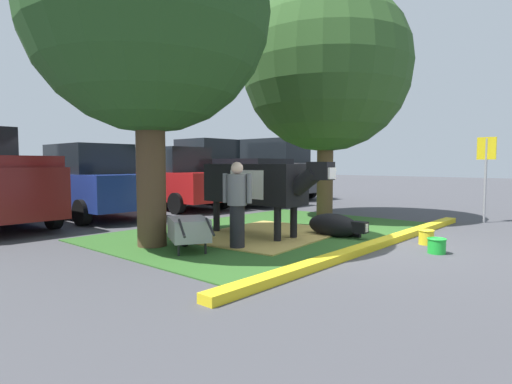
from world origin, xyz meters
The scene contains 17 objects.
ground_plane centered at (0.00, 0.00, 0.00)m, with size 80.00×80.00×0.00m, color #424247.
grass_island centered at (0.03, 2.16, 0.01)m, with size 7.15×4.79×0.02m, color #2D5B23.
curb_yellow centered at (0.03, -0.39, 0.06)m, with size 8.35×0.24×0.12m, color yellow.
hay_bedding centered at (-0.45, 1.85, 0.03)m, with size 3.20×2.40×0.04m, color tan.
shade_tree_left centered at (-2.68, 2.68, 4.16)m, with size 4.28×4.28×6.32m.
shade_tree_right centered at (2.73, 2.45, 4.05)m, with size 4.49×4.49×6.31m.
cow_holstein centered at (-0.65, 1.94, 1.08)m, with size 0.77×3.14×1.53m.
calf_lying centered at (0.36, 0.73, 0.24)m, with size 0.50×1.31×0.48m.
person_handler centered at (-1.85, 1.35, 0.81)m, with size 0.34×0.49×1.53m.
wheelbarrow centered at (-2.53, 1.84, 0.39)m, with size 1.14×1.53×0.63m.
parking_sign centered at (4.69, -1.04, 1.52)m, with size 0.06×0.44×2.16m.
bucket_green centered at (0.15, -1.36, 0.13)m, with size 0.31×0.31×0.26m.
bucket_yellow centered at (0.81, -0.96, 0.14)m, with size 0.29×0.29×0.27m.
sedan_blue centered at (-1.40, 7.51, 0.98)m, with size 2.06×4.42×2.02m.
sedan_red centered at (1.52, 7.62, 0.98)m, with size 2.06×4.42×2.02m.
pickup_truck_black centered at (3.92, 7.72, 1.11)m, with size 2.27×5.42×2.42m.
suv_dark_grey centered at (6.85, 7.86, 1.27)m, with size 2.16×4.62×2.52m.
Camera 1 is at (-7.01, -3.64, 1.51)m, focal length 29.22 mm.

